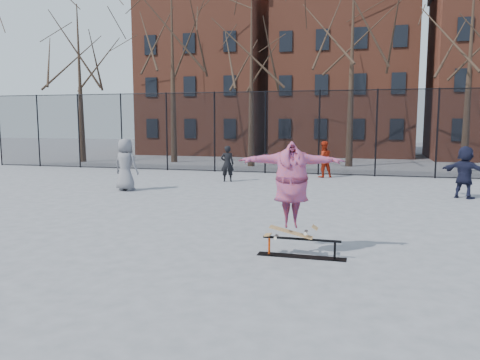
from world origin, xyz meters
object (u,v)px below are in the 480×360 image
(skateboard, at_px, (291,234))
(bystander_navy, at_px, (465,172))
(bystander_black, at_px, (227,164))
(bystander_red, at_px, (323,159))
(bystander_grey, at_px, (126,165))
(skate_rail, at_px, (301,249))
(skater, at_px, (292,189))

(skateboard, relative_size, bystander_navy, 0.51)
(bystander_black, xyz_separation_m, bystander_navy, (8.84, -2.04, 0.11))
(bystander_red, bearing_deg, bystander_grey, 15.55)
(skate_rail, xyz_separation_m, bystander_navy, (4.28, 8.19, 0.73))
(skate_rail, xyz_separation_m, bystander_grey, (-7.41, 6.76, 0.82))
(bystander_navy, bearing_deg, skate_rail, 94.24)
(bystander_black, bearing_deg, bystander_navy, 151.67)
(bystander_red, bearing_deg, skateboard, 65.86)
(skater, relative_size, bystander_navy, 1.14)
(bystander_grey, xyz_separation_m, bystander_black, (2.84, 3.47, -0.20))
(bystander_red, height_order, bystander_navy, bystander_navy)
(skater, xyz_separation_m, bystander_black, (-4.36, 10.24, -0.52))
(skater, relative_size, bystander_black, 1.30)
(bystander_grey, bearing_deg, skate_rail, 144.00)
(bystander_red, xyz_separation_m, bystander_navy, (5.06, -4.59, 0.05))
(bystander_grey, bearing_deg, skateboard, 143.21)
(bystander_grey, height_order, bystander_navy, bystander_grey)
(skater, bearing_deg, bystander_grey, 123.09)
(skater, height_order, bystander_black, skater)
(skater, distance_m, bystander_red, 12.81)
(skate_rail, relative_size, skater, 0.84)
(skate_rail, distance_m, skater, 1.16)
(skater, bearing_deg, bystander_navy, 47.63)
(skate_rail, bearing_deg, bystander_navy, 62.44)
(skater, height_order, bystander_grey, skater)
(skate_rail, bearing_deg, bystander_black, 114.02)
(skateboard, xyz_separation_m, bystander_black, (-4.36, 10.24, 0.34))
(skateboard, height_order, bystander_red, bystander_red)
(bystander_navy, bearing_deg, bystander_black, 18.78)
(skateboard, bearing_deg, skate_rail, -0.00)
(bystander_grey, xyz_separation_m, bystander_navy, (11.68, 1.43, -0.09))
(skater, bearing_deg, skate_rail, -13.72)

